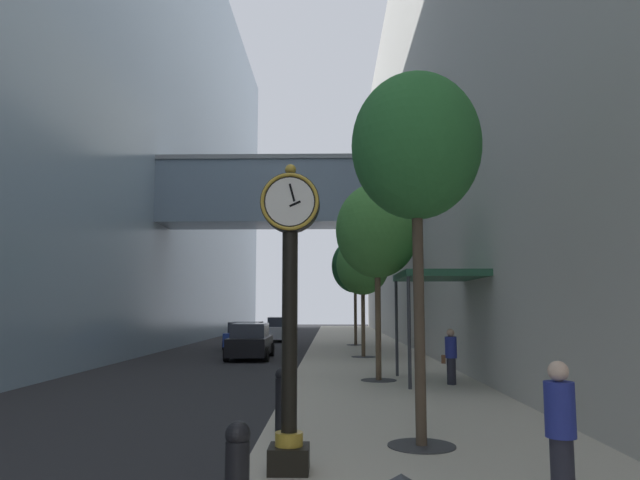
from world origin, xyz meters
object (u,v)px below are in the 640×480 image
Objects in this scene: street_tree_far at (355,266)px; car_blue_near at (246,335)px; street_tree_near at (416,148)px; pedestrian_walking at (451,355)px; street_clock at (290,299)px; car_white_far at (280,330)px; car_black_mid at (250,342)px; bollard_third at (282,398)px; street_tree_mid_far at (363,265)px; street_tree_mid_near at (377,231)px; pedestrian_by_clock at (561,429)px; bollard_nearest at (237,478)px.

car_blue_near is (-6.37, -1.38, -4.11)m from street_tree_far.
street_tree_near reaches higher than pedestrian_walking.
pedestrian_walking is 18.95m from car_blue_near.
street_clock is 34.09m from car_white_far.
street_tree_far is 1.40× the size of car_black_mid.
street_tree_near is 1.37× the size of car_black_mid.
bollard_third is 16.83m from street_tree_mid_far.
street_clock is at bearing -84.90° from car_white_far.
street_tree_mid_near is 17.43m from street_tree_far.
street_tree_far reaches higher than bollard_third.
street_tree_mid_near is at bearing 90.00° from street_tree_near.
car_blue_near is at bearing 99.35° from street_clock.
street_tree_mid_far is at bearing 90.00° from street_tree_mid_near.
pedestrian_by_clock is (1.15, -11.67, -3.78)m from street_tree_mid_near.
bollard_third is 0.18× the size of street_tree_mid_near.
bollard_third is at bearing 130.49° from pedestrian_by_clock.
bollard_nearest is 3.67m from pedestrian_by_clock.
bollard_nearest is 6.37m from street_tree_near.
pedestrian_by_clock is (-0.90, -10.75, 0.01)m from pedestrian_walking.
car_white_far is (-2.70, 36.36, 0.09)m from bollard_nearest.
street_tree_mid_far reaches higher than street_clock.
car_blue_near is at bearing 130.97° from street_tree_mid_far.
pedestrian_walking is 0.99× the size of pedestrian_by_clock.
street_tree_mid_far is at bearing -71.26° from car_white_far.
street_tree_mid_far is (0.00, 17.43, -0.75)m from street_tree_near.
pedestrian_by_clock is (1.15, -20.38, -3.33)m from street_tree_mid_far.
street_tree_near is 1.11× the size of street_tree_mid_far.
street_tree_mid_near is at bearing -90.00° from street_tree_mid_far.
street_tree_near is 8.72m from street_tree_mid_near.
street_clock reaches higher than car_white_far.
bollard_nearest is 13.56m from street_tree_mid_near.
street_tree_far reaches higher than pedestrian_by_clock.
bollard_third is at bearing 153.88° from street_tree_near.
street_tree_mid_far is at bearing -5.42° from car_black_mid.
street_tree_near reaches higher than street_tree_mid_far.
bollard_third is 7.97m from pedestrian_walking.
street_clock is at bearing -80.74° from car_black_mid.
street_tree_near is 0.98× the size of street_tree_far.
street_clock is 0.95× the size of car_blue_near.
car_black_mid reaches higher than car_blue_near.
car_white_far is (-5.06, 14.91, -3.51)m from street_tree_mid_far.
bollard_nearest is 22.12m from car_black_mid.
car_white_far is at bearing 108.74° from street_tree_mid_far.
car_white_far is (-2.70, 31.19, 0.09)m from bollard_third.
bollard_nearest is at bearing -120.49° from street_tree_near.
bollard_third is 5.41m from pedestrian_by_clock.
pedestrian_walking reaches higher than car_white_far.
pedestrian_walking is at bearing 75.33° from street_tree_near.
pedestrian_by_clock is at bearing -80.03° from car_white_far.
pedestrian_walking is 0.36× the size of car_blue_near.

